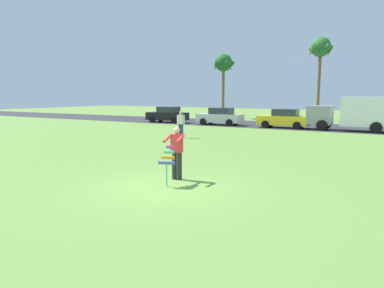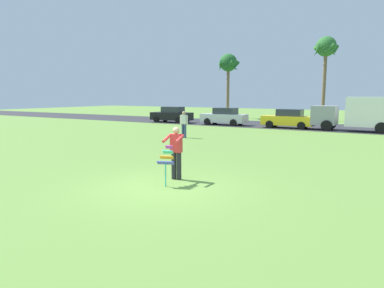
% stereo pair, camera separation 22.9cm
% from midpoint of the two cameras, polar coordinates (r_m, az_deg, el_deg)
% --- Properties ---
extents(ground_plane, '(120.00, 120.00, 0.00)m').
position_cam_midpoint_polar(ground_plane, '(10.38, -4.18, -7.17)').
color(ground_plane, olive).
extents(road_strip, '(120.00, 8.00, 0.01)m').
position_cam_midpoint_polar(road_strip, '(31.76, 20.29, 2.71)').
color(road_strip, '#2D2D33').
rests_on(road_strip, ground).
extents(person_kite_flyer, '(0.63, 0.72, 1.73)m').
position_cam_midpoint_polar(person_kite_flyer, '(11.07, -2.10, -1.16)').
color(person_kite_flyer, '#26262B').
rests_on(person_kite_flyer, ground).
extents(kite_held, '(0.57, 0.72, 1.20)m').
position_cam_midpoint_polar(kite_held, '(10.39, -3.62, -2.53)').
color(kite_held, '#D83399').
rests_on(kite_held, ground).
extents(parked_car_black, '(4.26, 1.95, 1.60)m').
position_cam_midpoint_polar(parked_car_black, '(34.70, -3.20, 4.90)').
color(parked_car_black, black).
rests_on(parked_car_black, ground).
extents(parked_car_silver, '(4.24, 1.91, 1.60)m').
position_cam_midpoint_polar(parked_car_silver, '(31.80, 5.62, 4.57)').
color(parked_car_silver, silver).
rests_on(parked_car_silver, ground).
extents(parked_car_yellow, '(4.23, 1.89, 1.60)m').
position_cam_midpoint_polar(parked_car_yellow, '(29.77, 16.01, 4.05)').
color(parked_car_yellow, yellow).
rests_on(parked_car_yellow, ground).
extents(parked_truck_grey_van, '(6.73, 2.18, 2.62)m').
position_cam_midpoint_polar(parked_truck_grey_van, '(28.80, 27.20, 4.61)').
color(parked_truck_grey_van, gray).
rests_on(parked_truck_grey_van, ground).
extents(palm_tree_left_near, '(2.58, 2.71, 7.66)m').
position_cam_midpoint_polar(palm_tree_left_near, '(41.95, 6.25, 12.98)').
color(palm_tree_left_near, brown).
rests_on(palm_tree_left_near, ground).
extents(palm_tree_right_near, '(2.58, 2.71, 8.89)m').
position_cam_midpoint_polar(palm_tree_right_near, '(39.87, 21.67, 14.37)').
color(palm_tree_right_near, brown).
rests_on(palm_tree_right_near, ground).
extents(person_walker_near, '(0.57, 0.23, 1.73)m').
position_cam_midpoint_polar(person_walker_near, '(22.04, -1.07, 3.45)').
color(person_walker_near, '#384772').
rests_on(person_walker_near, ground).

